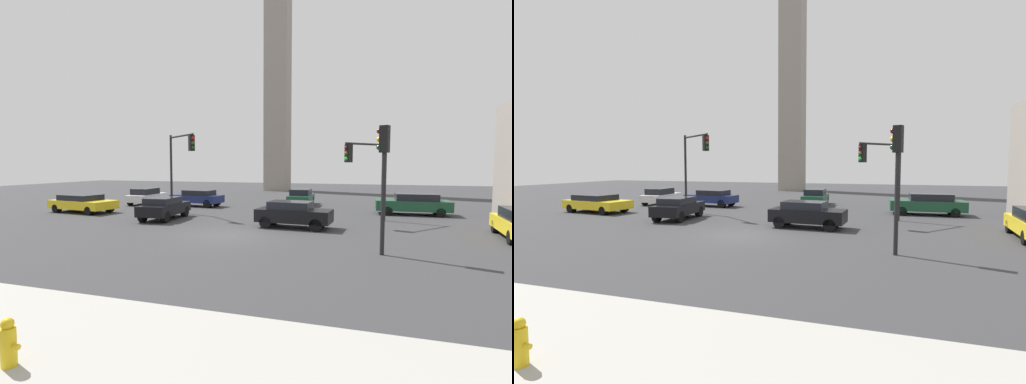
% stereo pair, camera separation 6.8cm
% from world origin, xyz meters
% --- Properties ---
extents(ground_plane, '(101.65, 101.65, 0.00)m').
position_xyz_m(ground_plane, '(0.00, 0.00, 0.00)').
color(ground_plane, '#38383A').
extents(sidewalk_corner, '(34.72, 4.10, 0.15)m').
position_xyz_m(sidewalk_corner, '(0.00, -11.18, 0.07)').
color(sidewalk_corner, '#A8A59E').
rests_on(sidewalk_corner, ground_plane).
extents(traffic_light_0, '(3.18, 2.58, 5.51)m').
position_xyz_m(traffic_light_0, '(-5.90, 5.87, 4.00)').
color(traffic_light_0, black).
rests_on(traffic_light_0, ground_plane).
extents(traffic_light_1, '(2.30, 2.85, 4.75)m').
position_xyz_m(traffic_light_1, '(6.21, 5.92, 3.45)').
color(traffic_light_1, black).
rests_on(traffic_light_1, ground_plane).
extents(traffic_light_2, '(0.49, 0.40, 4.86)m').
position_xyz_m(traffic_light_2, '(6.98, -1.87, 3.40)').
color(traffic_light_2, black).
rests_on(traffic_light_2, ground_plane).
extents(fire_hydrant, '(0.34, 0.24, 0.80)m').
position_xyz_m(fire_hydrant, '(1.14, -12.21, 0.54)').
color(fire_hydrant, gold).
rests_on(fire_hydrant, ground_plane).
extents(car_0, '(4.40, 2.15, 1.34)m').
position_xyz_m(car_0, '(-7.21, 10.86, 0.73)').
color(car_0, navy).
rests_on(car_0, ground_plane).
extents(car_1, '(1.97, 4.40, 1.38)m').
position_xyz_m(car_1, '(0.74, 14.33, 0.73)').
color(car_1, '#19472D').
rests_on(car_1, ground_plane).
extents(car_2, '(2.13, 4.19, 1.39)m').
position_xyz_m(car_2, '(-5.85, 3.66, 0.75)').
color(car_2, black).
rests_on(car_2, ground_plane).
extents(car_3, '(4.97, 2.68, 1.27)m').
position_xyz_m(car_3, '(-13.27, 4.83, 0.69)').
color(car_3, yellow).
rests_on(car_3, ground_plane).
extents(car_4, '(4.84, 2.20, 1.46)m').
position_xyz_m(car_4, '(9.19, 10.76, 0.77)').
color(car_4, '#19472D').
rests_on(car_4, ground_plane).
extents(car_6, '(1.97, 4.23, 1.37)m').
position_xyz_m(car_6, '(-12.29, 11.16, 0.71)').
color(car_6, silver).
rests_on(car_6, ground_plane).
extents(car_7, '(4.10, 2.00, 1.43)m').
position_xyz_m(car_7, '(2.50, 3.08, 0.77)').
color(car_7, black).
rests_on(car_7, ground_plane).
extents(skyline_tower, '(3.03, 3.03, 36.59)m').
position_xyz_m(skyline_tower, '(-5.87, 31.72, 18.30)').
color(skyline_tower, gray).
rests_on(skyline_tower, ground_plane).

